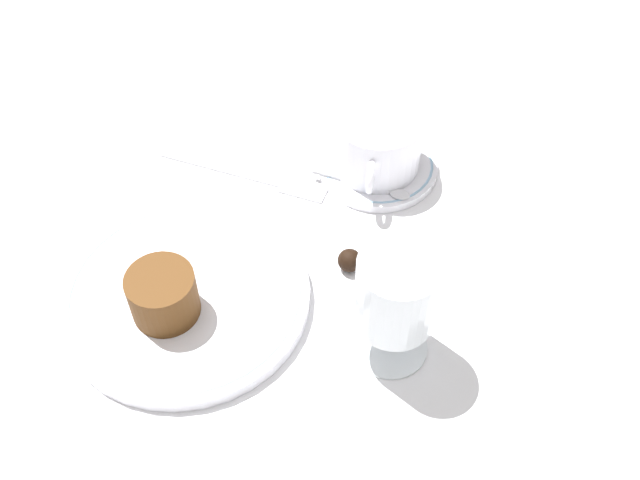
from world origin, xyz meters
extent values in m
plane|color=white|center=(0.00, 0.00, 0.00)|extent=(3.00, 3.00, 0.00)
cylinder|color=white|center=(-0.01, -0.04, 0.01)|extent=(0.24, 0.24, 0.01)
torus|color=#8CB2D1|center=(-0.01, -0.04, 0.01)|extent=(0.22, 0.22, 0.00)
cylinder|color=white|center=(-0.22, 0.12, 0.01)|extent=(0.13, 0.13, 0.01)
torus|color=#8CB2D1|center=(-0.22, 0.12, 0.01)|extent=(0.12, 0.12, 0.00)
cylinder|color=white|center=(-0.22, 0.12, 0.04)|extent=(0.09, 0.09, 0.06)
cylinder|color=brown|center=(-0.22, 0.12, 0.05)|extent=(0.08, 0.08, 0.05)
torus|color=white|center=(-0.16, 0.12, 0.05)|extent=(0.04, 0.01, 0.04)
cube|color=silver|center=(-0.18, 0.10, 0.01)|extent=(0.02, 0.09, 0.00)
ellipsoid|color=silver|center=(-0.17, 0.15, 0.01)|extent=(0.02, 0.02, 0.00)
cylinder|color=silver|center=(0.01, 0.16, 0.00)|extent=(0.07, 0.07, 0.01)
cylinder|color=silver|center=(0.01, 0.16, 0.03)|extent=(0.01, 0.01, 0.04)
cylinder|color=silver|center=(0.01, 0.16, 0.09)|extent=(0.07, 0.07, 0.07)
cylinder|color=#470A14|center=(0.01, 0.16, 0.07)|extent=(0.06, 0.06, 0.04)
cube|color=silver|center=(-0.19, -0.05, 0.00)|extent=(0.03, 0.15, 0.01)
cube|color=silver|center=(-0.17, 0.05, 0.00)|extent=(0.03, 0.05, 0.01)
cylinder|color=#563314|center=(0.01, -0.05, 0.04)|extent=(0.06, 0.06, 0.05)
sphere|color=black|center=(-0.08, 0.11, 0.01)|extent=(0.02, 0.02, 0.02)
camera|label=1|loc=(0.37, 0.16, 0.59)|focal=42.00mm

